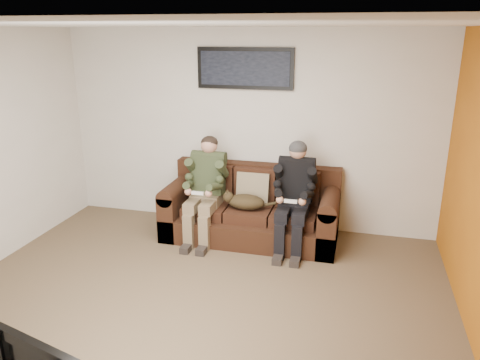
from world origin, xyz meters
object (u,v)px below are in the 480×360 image
(cat, at_px, (245,201))
(sofa, at_px, (252,211))
(person_left, at_px, (206,183))
(framed_poster, at_px, (245,68))
(person_right, at_px, (295,190))

(cat, bearing_deg, sofa, 76.24)
(person_left, bearing_deg, framed_poster, 57.62)
(sofa, distance_m, framed_poster, 1.82)
(person_left, distance_m, cat, 0.55)
(cat, bearing_deg, person_left, 177.05)
(sofa, xyz_separation_m, person_right, (0.56, -0.18, 0.39))
(person_right, bearing_deg, sofa, 162.03)
(person_right, bearing_deg, framed_poster, 143.19)
(sofa, xyz_separation_m, framed_poster, (-0.20, 0.39, 1.76))
(sofa, relative_size, framed_poster, 1.75)
(person_left, relative_size, framed_poster, 1.03)
(person_left, height_order, person_right, person_right)
(sofa, height_order, person_left, person_left)
(person_left, bearing_deg, sofa, 18.00)
(sofa, height_order, cat, sofa)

